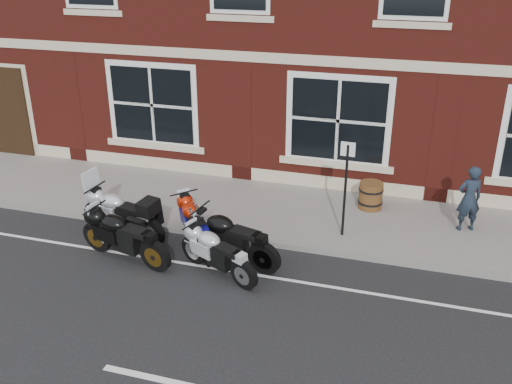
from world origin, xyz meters
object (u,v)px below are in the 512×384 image
moto_naked_black (230,236)px  moto_touring_silver (121,211)px  moto_sport_silver (218,251)px  moto_sport_red (197,223)px  pedestrian_left (469,199)px  barrel_planter (371,195)px  moto_sport_black (124,234)px  parking_sign (346,183)px

moto_naked_black → moto_touring_silver: bearing=97.9°
moto_touring_silver → moto_naked_black: (2.64, -0.36, -0.01)m
moto_sport_silver → moto_sport_red: bearing=66.6°
moto_naked_black → pedestrian_left: size_ratio=1.47×
pedestrian_left → barrel_planter: 2.25m
moto_touring_silver → moto_sport_black: bearing=-133.8°
moto_touring_silver → moto_sport_red: moto_touring_silver is taller
pedestrian_left → barrel_planter: pedestrian_left is taller
moto_touring_silver → parking_sign: parking_sign is taller
moto_naked_black → pedestrian_left: bearing=-45.1°
moto_naked_black → moto_sport_silver: bearing=-172.1°
moto_touring_silver → pedestrian_left: bearing=-58.4°
moto_sport_silver → pedestrian_left: pedestrian_left is taller
moto_sport_red → pedestrian_left: size_ratio=1.18×
moto_touring_silver → moto_sport_red: 1.79m
moto_touring_silver → barrel_planter: moto_touring_silver is taller
moto_sport_silver → barrel_planter: moto_sport_silver is taller
moto_sport_black → moto_sport_silver: size_ratio=1.19×
moto_touring_silver → barrel_planter: size_ratio=3.37×
moto_sport_black → moto_sport_silver: (2.01, 0.01, -0.06)m
moto_sport_silver → pedestrian_left: size_ratio=1.22×
moto_sport_silver → pedestrian_left: (4.70, 3.12, 0.36)m
moto_sport_silver → pedestrian_left: 5.65m
moto_sport_red → barrel_planter: (3.33, 2.74, -0.11)m
barrel_planter → moto_sport_red: bearing=-140.6°
moto_sport_red → moto_touring_silver: bearing=142.5°
moto_sport_red → moto_naked_black: 0.93m
moto_sport_black → barrel_planter: bearing=-37.4°
barrel_planter → moto_sport_black: bearing=-141.3°
moto_naked_black → barrel_planter: (2.48, 3.10, -0.14)m
moto_sport_red → barrel_planter: bearing=1.5°
moto_touring_silver → moto_sport_red: size_ratio=1.24×
moto_naked_black → parking_sign: parking_sign is taller
moto_touring_silver → parking_sign: size_ratio=1.03×
pedestrian_left → parking_sign: parking_sign is taller
moto_touring_silver → barrel_planter: 5.81m
moto_sport_silver → barrel_planter: (2.55, 3.64, -0.07)m
barrel_planter → parking_sign: size_ratio=0.31×
moto_touring_silver → moto_sport_red: bearing=-75.2°
moto_naked_black → parking_sign: 2.69m
moto_sport_red → moto_sport_black: (-1.23, -0.91, 0.02)m
moto_sport_silver → parking_sign: size_ratio=0.87×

